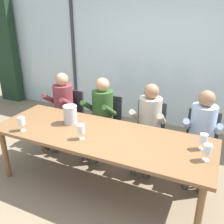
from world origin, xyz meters
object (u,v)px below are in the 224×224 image
Objects in this scene: person_pale_blue_shirt at (202,131)px; ice_bucket_primary at (70,114)px; wine_glass_by_left_taster at (22,122)px; chair_near_curtain at (70,112)px; person_beige_jumper at (148,121)px; wine_glass_by_right_taster at (204,139)px; person_olive_shirt at (100,112)px; chair_center at (149,127)px; person_maroon_top at (61,105)px; chair_left_of_center at (107,119)px; wine_glass_near_bucket at (208,149)px; dining_table at (100,139)px; wine_glass_center_pour at (81,129)px; chair_right_of_center at (200,138)px.

person_pale_blue_shirt is 1.70m from ice_bucket_primary.
chair_near_curtain is at bearing 97.08° from wine_glass_by_left_taster.
person_beige_jumper is 6.90× the size of wine_glass_by_left_taster.
person_pale_blue_shirt is 6.90× the size of wine_glass_by_right_taster.
person_olive_shirt and person_pale_blue_shirt have the same top height.
person_maroon_top reaches higher than chair_center.
chair_left_of_center is 1.70m from wine_glass_by_right_taster.
wine_glass_by_left_taster is at bearing -172.77° from wine_glass_near_bucket.
chair_near_curtain is 0.70m from person_olive_shirt.
chair_left_of_center is (0.70, 0.00, 0.00)m from chair_near_curtain.
wine_glass_by_right_taster reaches higher than dining_table.
person_maroon_top is 6.90× the size of wine_glass_by_right_taster.
person_maroon_top is 2.19m from person_pale_blue_shirt.
person_maroon_top is 1.49m from person_beige_jumper.
wine_glass_by_left_taster is 2.09m from wine_glass_by_right_taster.
wine_glass_near_bucket is (0.83, -0.79, 0.19)m from person_beige_jumper.
dining_table is 1.22m from wine_glass_near_bucket.
chair_center is 1.24m from wine_glass_center_pour.
chair_left_of_center is 3.68× the size of ice_bucket_primary.
wine_glass_by_right_taster is at bearing 15.39° from wine_glass_center_pour.
wine_glass_center_pour is at bearing -69.64° from person_olive_shirt.
dining_table is at bearing -12.97° from ice_bucket_primary.
chair_left_of_center is at bearing 111.02° from dining_table.
chair_center is at bearing 4.42° from chair_near_curtain.
person_maroon_top is at bearing 146.37° from dining_table.
person_beige_jumper is at bearing 36.01° from ice_bucket_primary.
wine_glass_by_left_taster is (-1.25, -1.21, 0.35)m from chair_center.
ice_bucket_primary is at bearing -147.29° from person_beige_jumper.
person_beige_jumper reaches higher than chair_center.
ice_bucket_primary is (-0.14, -0.78, 0.36)m from chair_left_of_center.
wine_glass_by_left_taster is at bearing -138.19° from chair_center.
dining_table is 15.30× the size of wine_glass_center_pour.
chair_center is (1.40, 0.00, 0.00)m from chair_near_curtain.
wine_glass_by_left_taster is (-0.51, -1.06, 0.18)m from person_olive_shirt.
dining_table is 0.97m from chair_left_of_center.
wine_glass_near_bucket is (0.85, -0.94, 0.36)m from chair_center.
wine_glass_near_bucket is 1.34m from wine_glass_center_pour.
wine_glass_center_pour is at bearing -40.98° from ice_bucket_primary.
person_maroon_top is at bearing 136.37° from wine_glass_center_pour.
person_maroon_top is 2.45m from wine_glass_near_bucket.
person_pale_blue_shirt is 6.90× the size of wine_glass_near_bucket.
chair_center is 0.77m from person_olive_shirt.
person_maroon_top is at bearing 101.41° from wine_glass_by_left_taster.
wine_glass_by_left_taster is (-1.97, -1.17, 0.35)m from chair_right_of_center.
wine_glass_center_pour is at bearing -145.10° from person_pale_blue_shirt.
wine_glass_by_right_taster is at bearing 13.11° from wine_glass_by_left_taster.
wine_glass_by_left_taster is at bearing -73.96° from person_maroon_top.
wine_glass_center_pour is at bearing 9.23° from wine_glass_by_left_taster.
person_olive_shirt reaches higher than chair_center.
person_beige_jumper is 1.08m from wine_glass_center_pour.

